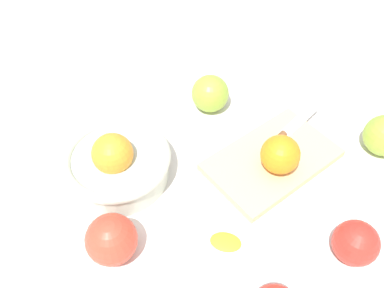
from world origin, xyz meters
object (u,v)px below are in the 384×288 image
knife (287,131)px  apple_back_right (210,94)px  orange_on_board (280,155)px  apple_mid_left (111,239)px  bowl (116,163)px  apple_front_right_2 (356,243)px  cutting_board (272,160)px

knife → apple_back_right: apple_back_right is taller
orange_on_board → apple_mid_left: size_ratio=0.87×
bowl → apple_front_right_2: 0.42m
cutting_board → apple_back_right: 0.19m
cutting_board → apple_mid_left: 0.33m
apple_front_right_2 → apple_mid_left: bearing=140.0°
apple_mid_left → orange_on_board: bearing=-9.6°
cutting_board → apple_mid_left: bearing=174.4°
apple_back_right → apple_front_right_2: size_ratio=1.07×
orange_on_board → apple_mid_left: bearing=170.4°
bowl → cutting_board: (0.24, -0.16, -0.03)m
apple_mid_left → apple_front_right_2: (0.29, -0.24, -0.00)m
orange_on_board → apple_front_right_2: bearing=-99.1°
cutting_board → apple_back_right: bearing=87.2°
knife → cutting_board: bearing=-159.5°
orange_on_board → knife: size_ratio=0.45×
knife → apple_back_right: 0.17m
cutting_board → apple_back_right: (0.01, 0.19, 0.03)m
bowl → apple_front_right_2: size_ratio=2.70×
apple_mid_left → apple_front_right_2: apple_mid_left is taller
knife → apple_mid_left: size_ratio=1.91×
bowl → apple_back_right: bowl is taller
knife → bowl: bearing=156.7°
orange_on_board → apple_front_right_2: orange_on_board is taller
bowl → orange_on_board: (0.23, -0.18, 0.01)m
apple_mid_left → apple_front_right_2: size_ratio=1.13×
apple_back_right → apple_mid_left: (-0.34, -0.16, 0.00)m
knife → apple_front_right_2: size_ratio=2.16×
cutting_board → bowl: bearing=146.7°
bowl → apple_back_right: (0.25, 0.03, -0.00)m
bowl → cutting_board: bearing=-33.3°
bowl → apple_front_right_2: bowl is taller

